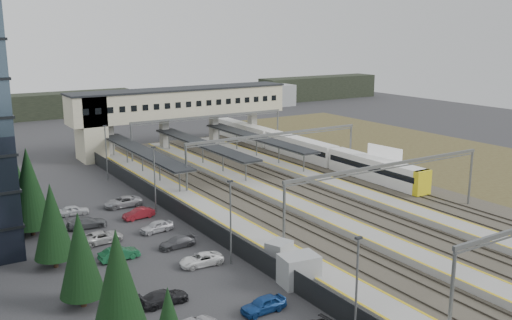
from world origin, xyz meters
TOP-DOWN VIEW (x-y plane):
  - ground at (0.00, 0.00)m, footprint 220.00×220.00m
  - conifer_row at (-22.00, -3.86)m, footprint 4.42×49.82m
  - car_park at (-13.58, -4.41)m, footprint 10.61×44.47m
  - lampposts at (-8.00, 1.25)m, footprint 0.50×53.25m
  - fence at (-6.50, 5.00)m, footprint 0.08×90.00m
  - relay_cabin_near at (-5.27, -14.91)m, footprint 3.48×2.75m
  - relay_cabin_far at (-3.95, -10.01)m, footprint 2.71×2.50m
  - rail_corridor at (9.34, 5.00)m, footprint 34.00×90.00m
  - canopies at (7.00, 27.00)m, footprint 23.10×30.00m
  - footbridge at (7.70, 42.00)m, footprint 40.40×6.40m
  - gantries at (12.00, 3.00)m, footprint 28.40×62.28m
  - train at (24.00, 24.13)m, footprint 2.59×54.02m
  - billboard at (25.34, 6.05)m, footprint 0.85×6.05m
  - scrub_east at (45.00, 5.00)m, footprint 34.00×120.00m
  - treeline_far at (23.81, 92.28)m, footprint 170.00×19.00m

SIDE VIEW (x-z plane):
  - ground at x=0.00m, z-range 0.00..0.00m
  - scrub_east at x=45.00m, z-range 0.00..0.06m
  - rail_corridor at x=9.34m, z-range -0.17..0.75m
  - car_park at x=-13.58m, z-range -0.04..1.26m
  - fence at x=-6.50m, z-range 0.00..2.00m
  - relay_cabin_far at x=-3.95m, z-range 0.00..2.03m
  - relay_cabin_near at x=-5.27m, z-range 0.00..2.67m
  - train at x=24.00m, z-range 0.22..3.48m
  - treeline_far at x=23.81m, z-range -0.55..6.45m
  - billboard at x=25.34m, z-range 0.89..6.07m
  - canopies at x=7.00m, z-range 2.28..5.56m
  - lampposts at x=-8.00m, z-range 0.30..8.37m
  - conifer_row at x=-22.00m, z-range 0.09..9.59m
  - gantries at x=12.00m, z-range 2.41..9.58m
  - footbridge at x=7.70m, z-range 2.33..13.53m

